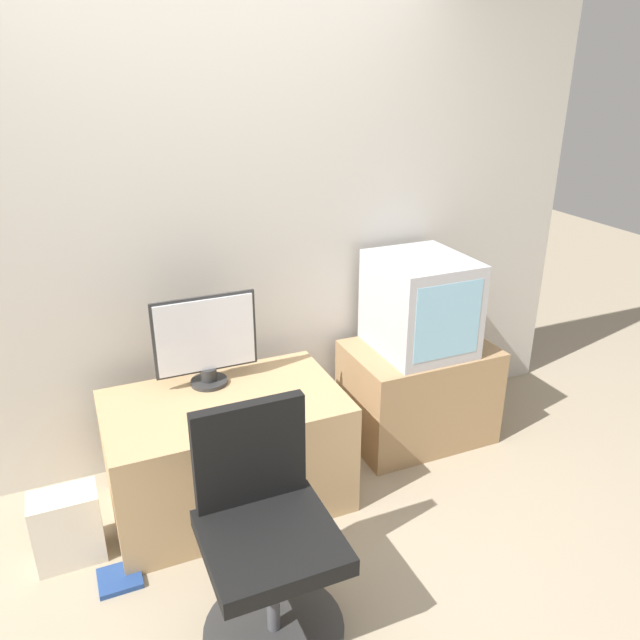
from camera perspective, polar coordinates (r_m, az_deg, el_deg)
ground_plane at (r=2.75m, az=-0.83°, el=-25.43°), size 12.00×12.00×0.00m
wall_back at (r=3.18m, az=-10.29°, el=8.87°), size 4.40×0.05×2.60m
desk at (r=3.13m, az=-8.48°, el=-11.78°), size 1.11×0.67×0.57m
side_stand at (r=3.64m, az=8.93°, el=-6.51°), size 0.79×0.54×0.57m
main_monitor at (r=3.03m, az=-10.39°, el=-1.86°), size 0.50×0.18×0.46m
keyboard at (r=2.86m, az=-8.21°, el=-8.39°), size 0.36×0.13×0.01m
mouse at (r=2.93m, az=-3.87°, el=-7.12°), size 0.06×0.03×0.03m
crt_tv at (r=3.40m, az=9.15°, el=1.47°), size 0.47×0.54×0.52m
office_chair at (r=2.45m, az=-4.94°, el=-19.66°), size 0.54×0.54×0.90m
cardboard_box_lower at (r=3.05m, az=-22.08°, el=-17.15°), size 0.28×0.17×0.34m
book at (r=2.99m, az=-17.83°, el=-21.57°), size 0.18×0.17×0.02m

